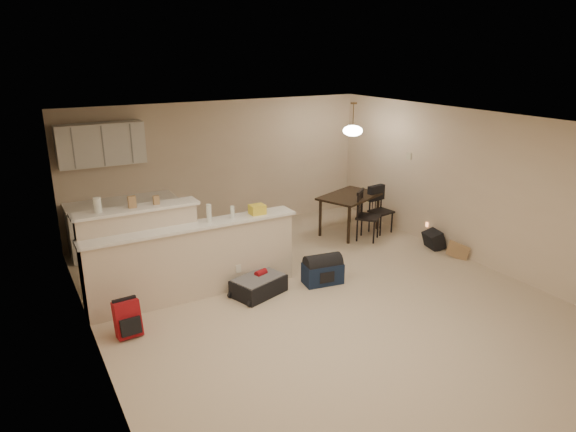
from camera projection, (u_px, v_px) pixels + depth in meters
room at (319, 215)px, 7.01m from camera, size 7.00×7.02×2.50m
breakfast_bar at (175, 258)px, 7.20m from camera, size 3.08×0.58×1.39m
upper_cabinets at (101, 144)px, 8.53m from camera, size 1.40×0.34×0.70m
kitchen_counter at (124, 227)px, 8.96m from camera, size 1.80×0.60×0.90m
thermostat at (409, 156)px, 9.61m from camera, size 0.02×0.12×0.12m
jar at (97, 205)px, 6.61m from camera, size 0.10×0.10×0.20m
cereal_box at (132, 202)px, 6.82m from camera, size 0.10×0.07×0.16m
small_box at (156, 200)px, 6.97m from camera, size 0.08×0.06×0.12m
bottle_a at (209, 213)px, 7.17m from camera, size 0.07×0.07×0.26m
bottle_b at (232, 212)px, 7.35m from camera, size 0.06×0.06×0.18m
bag_lump at (257, 209)px, 7.54m from camera, size 0.22×0.18×0.14m
dining_table at (350, 200)px, 9.83m from camera, size 1.41×1.18×0.75m
pendant_lamp at (353, 130)px, 9.42m from camera, size 0.36×0.36×0.62m
dining_chair_near at (368, 216)px, 9.50m from camera, size 0.57×0.56×0.94m
dining_chair_far at (381, 210)px, 9.90m from camera, size 0.43×0.42×0.89m
suitcase at (259, 286)px, 7.46m from camera, size 0.86×0.69×0.25m
red_backpack at (127, 319)px, 6.34m from camera, size 0.32×0.21×0.46m
navy_duffel at (323, 273)px, 7.80m from camera, size 0.63×0.40×0.32m
black_daypack at (434, 240)px, 9.18m from camera, size 0.32×0.39×0.31m
cardboard_sheet at (458, 251)px, 8.72m from camera, size 0.17×0.34×0.28m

